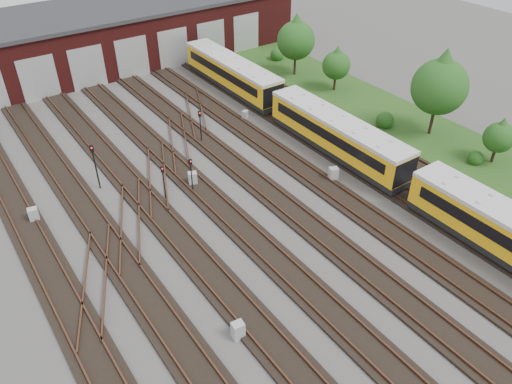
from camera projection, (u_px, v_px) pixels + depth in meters
ground at (313, 260)px, 31.64m from camera, size 120.00×120.00×0.00m
track_network at (305, 255)px, 31.89m from camera, size 30.40×70.00×0.33m
maintenance_shed at (85, 39)px, 56.36m from camera, size 51.00×12.50×6.35m
grass_verge at (397, 120)px, 47.17m from camera, size 8.00×55.00×0.05m
metro_train at (337, 134)px, 41.11m from camera, size 2.66×46.54×3.00m
signal_mast_0 at (94, 161)px, 36.72m from camera, size 0.31×0.30×3.76m
signal_mast_1 at (191, 171)px, 36.69m from camera, size 0.24×0.22×2.84m
signal_mast_2 at (163, 178)px, 36.00m from camera, size 0.26×0.25×2.78m
signal_mast_3 at (200, 122)px, 42.69m from camera, size 0.29×0.27×3.02m
relay_cabinet_0 at (238, 330)px, 26.47m from camera, size 0.69×0.59×1.07m
relay_cabinet_1 at (34, 215)px, 34.54m from camera, size 0.73×0.65×1.07m
relay_cabinet_2 at (193, 179)px, 38.15m from camera, size 0.82×0.75×1.10m
relay_cabinet_3 at (245, 115)px, 47.08m from camera, size 0.67×0.62×0.89m
relay_cabinet_4 at (333, 174)px, 38.64m from camera, size 0.82×0.76×1.12m
tree_0 at (296, 36)px, 53.67m from camera, size 4.12×4.12×6.83m
tree_1 at (337, 62)px, 51.01m from camera, size 2.88×2.88×4.78m
tree_2 at (441, 81)px, 42.10m from camera, size 4.78×4.78×7.93m
tree_3 at (500, 134)px, 39.59m from camera, size 2.47×2.47×4.09m
bush_0 at (476, 156)px, 40.65m from camera, size 1.26×1.26×1.26m
bush_1 at (385, 118)px, 45.73m from camera, size 1.65×1.65×1.65m
bush_2 at (277, 53)px, 59.49m from camera, size 1.61×1.61×1.61m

